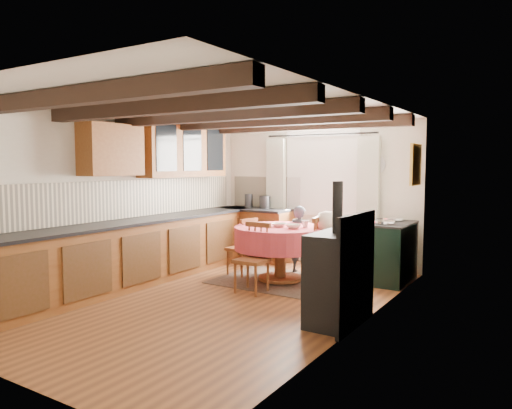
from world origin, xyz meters
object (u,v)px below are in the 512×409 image
Objects in this scene: child_far at (300,240)px; child_right at (327,249)px; dining_table at (280,254)px; cup at (305,224)px; cast_iron_stove at (337,253)px; chair_left at (241,246)px; aga_range at (388,251)px; chair_near at (252,258)px; chair_right at (329,252)px.

child_right is (0.69, -0.51, -0.00)m from child_far.
cup is at bearing 23.84° from dining_table.
cast_iron_stove is 1.44× the size of child_far.
chair_left is at bearing 46.96° from child_far.
child_far is at bearing -171.03° from aga_range.
chair_near is at bearing 49.85° from chair_left.
chair_right is 1.02× the size of aga_range.
chair_right is at bearing 5.21° from dining_table.
chair_left is 0.93× the size of aga_range.
child_right is at bearing 101.33° from chair_left.
dining_table is 1.43× the size of chair_near.
child_far reaches higher than dining_table.
child_far is (-0.01, 0.63, 0.13)m from dining_table.
child_far reaches higher than child_right.
dining_table is 1.36× the size of chair_right.
child_right is at bearing 36.62° from chair_right.
cup is (0.34, -0.48, 0.32)m from child_far.
chair_near is at bearing 158.13° from cast_iron_stove.
aga_range is at bearing 119.76° from chair_left.
child_right is at bearing 150.20° from child_far.
child_far is (-1.44, 1.95, -0.23)m from cast_iron_stove.
chair_near is at bearing 128.64° from child_right.
chair_right reaches higher than dining_table.
chair_near is 1.10m from chair_right.
chair_right is 0.93m from child_far.
dining_table is at bearing -147.68° from aga_range.
chair_right is (0.75, 0.80, 0.03)m from chair_near.
chair_left is 0.58× the size of cast_iron_stove.
cup reaches higher than aga_range.
chair_left is 0.84× the size of child_right.
child_far is at bearing 138.41° from chair_left.
chair_right is 0.92× the size of child_far.
child_far is (-0.74, 0.56, 0.04)m from chair_right.
dining_table is 0.70m from child_right.
cast_iron_stove is 1.44× the size of child_right.
child_far is at bearing 90.94° from dining_table.
chair_near reaches higher than cup.
dining_table is 0.71m from chair_left.
aga_range is 0.97m from child_right.
chair_left is 0.92m from child_far.
chair_near is 1.37m from child_far.
child_right reaches higher than dining_table.
child_right reaches higher than chair_left.
cup is (-0.35, 0.03, 0.32)m from child_right.
cup is (0.33, 0.14, 0.45)m from dining_table.
child_right is at bearing -5.08° from cup.
chair_left is 1.12m from cup.
chair_right is at bearing 149.85° from child_far.
cup is at bearing 68.43° from chair_near.
chair_right is 0.08m from child_right.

